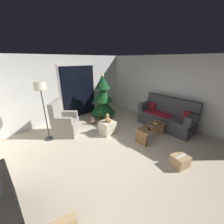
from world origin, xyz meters
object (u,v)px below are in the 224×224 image
ottoman (107,127)px  cardboard_box_taped_mid_floor (180,161)px  christmas_tree (103,98)px  book_stack (157,123)px  teddy_bear_honey (108,118)px  remote_silver (152,126)px  remote_black (149,129)px  floor_lamp (41,92)px  teddy_bear_chestnut_by_tree (92,121)px  armchair (64,123)px  cell_phone (158,122)px  remote_graphite (152,125)px  coffee_table (151,130)px  couch (166,117)px

ottoman → cardboard_box_taped_mid_floor: bearing=-84.0°
ottoman → christmas_tree: bearing=56.4°
book_stack → cardboard_box_taped_mid_floor: book_stack is taller
teddy_bear_honey → remote_silver: bearing=-55.5°
remote_black → book_stack: 0.52m
cardboard_box_taped_mid_floor → floor_lamp: bearing=119.1°
teddy_bear_chestnut_by_tree → remote_black: bearing=-75.5°
armchair → cell_phone: bearing=-44.3°
christmas_tree → ottoman: 1.55m
christmas_tree → floor_lamp: (-2.37, -0.22, 0.68)m
remote_graphite → cell_phone: bearing=134.2°
coffee_table → remote_silver: (-0.00, -0.01, 0.15)m
coffee_table → ottoman: 1.41m
teddy_bear_chestnut_by_tree → christmas_tree: bearing=18.9°
remote_graphite → armchair: bearing=-67.7°
coffee_table → teddy_bear_honey: bearing=124.7°
coffee_table → cell_phone: bearing=-7.7°
remote_black → armchair: armchair is taller
remote_silver → couch: bearing=-39.5°
armchair → ottoman: bearing=-40.6°
remote_graphite → remote_black: (-0.31, -0.10, 0.00)m
cell_phone → floor_lamp: floor_lamp is taller
coffee_table → armchair: bearing=132.1°
cell_phone → ottoman: cell_phone is taller
christmas_tree → teddy_bear_chestnut_by_tree: christmas_tree is taller
armchair → floor_lamp: 1.22m
remote_graphite → cell_phone: size_ratio=1.08×
christmas_tree → couch: bearing=-64.3°
couch → ottoman: bearing=149.9°
remote_black → cardboard_box_taped_mid_floor: remote_black is taller
book_stack → cardboard_box_taped_mid_floor: 1.45m
armchair → ottoman: armchair is taller
remote_silver → remote_black: bearing=149.7°
book_stack → armchair: 3.02m
teddy_bear_honey → teddy_bear_chestnut_by_tree: size_ratio=1.00×
armchair → teddy_bear_chestnut_by_tree: size_ratio=3.96×
coffee_table → book_stack: book_stack is taller
christmas_tree → teddy_bear_chestnut_by_tree: 1.06m
remote_graphite → cardboard_box_taped_mid_floor: remote_graphite is taller
couch → coffee_table: bearing=-176.5°
cell_phone → teddy_bear_honey: 1.61m
couch → christmas_tree: christmas_tree is taller
floor_lamp → cardboard_box_taped_mid_floor: floor_lamp is taller
remote_graphite → armchair: armchair is taller
remote_silver → coffee_table: bearing=23.4°
teddy_bear_honey → cardboard_box_taped_mid_floor: bearing=-84.2°
ottoman → cell_phone: bearing=-47.6°
book_stack → remote_graphite: bearing=161.6°
remote_silver → floor_lamp: 3.37m
remote_graphite → coffee_table: bearing=3.8°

